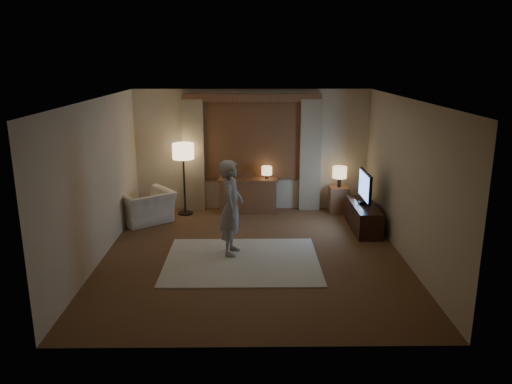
{
  "coord_description": "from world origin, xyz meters",
  "views": [
    {
      "loc": [
        -0.04,
        -7.83,
        3.21
      ],
      "look_at": [
        0.06,
        0.6,
        0.95
      ],
      "focal_mm": 35.0,
      "sensor_mm": 36.0,
      "label": 1
    }
  ],
  "objects_px": {
    "side_table": "(338,200)",
    "person": "(231,208)",
    "armchair": "(146,207)",
    "sideboard": "(248,196)",
    "tv_stand": "(363,217)"
  },
  "relations": [
    {
      "from": "side_table",
      "to": "armchair",
      "type": "bearing_deg",
      "value": -170.81
    },
    {
      "from": "sideboard",
      "to": "armchair",
      "type": "relative_size",
      "value": 1.2
    },
    {
      "from": "armchair",
      "to": "side_table",
      "type": "relative_size",
      "value": 1.78
    },
    {
      "from": "armchair",
      "to": "tv_stand",
      "type": "distance_m",
      "value": 4.33
    },
    {
      "from": "sideboard",
      "to": "tv_stand",
      "type": "xyz_separation_m",
      "value": [
        2.24,
        -1.17,
        -0.1
      ]
    },
    {
      "from": "sideboard",
      "to": "armchair",
      "type": "distance_m",
      "value": 2.18
    },
    {
      "from": "tv_stand",
      "to": "person",
      "type": "relative_size",
      "value": 0.87
    },
    {
      "from": "tv_stand",
      "to": "armchair",
      "type": "bearing_deg",
      "value": 173.79
    },
    {
      "from": "tv_stand",
      "to": "person",
      "type": "distance_m",
      "value": 2.86
    },
    {
      "from": "person",
      "to": "armchair",
      "type": "bearing_deg",
      "value": 53.74
    },
    {
      "from": "side_table",
      "to": "person",
      "type": "xyz_separation_m",
      "value": [
        -2.21,
        -2.38,
        0.54
      ]
    },
    {
      "from": "side_table",
      "to": "person",
      "type": "bearing_deg",
      "value": -132.91
    },
    {
      "from": "armchair",
      "to": "person",
      "type": "height_order",
      "value": "person"
    },
    {
      "from": "sideboard",
      "to": "person",
      "type": "xyz_separation_m",
      "value": [
        -0.27,
        -2.43,
        0.47
      ]
    },
    {
      "from": "person",
      "to": "sideboard",
      "type": "bearing_deg",
      "value": 1.37
    }
  ]
}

